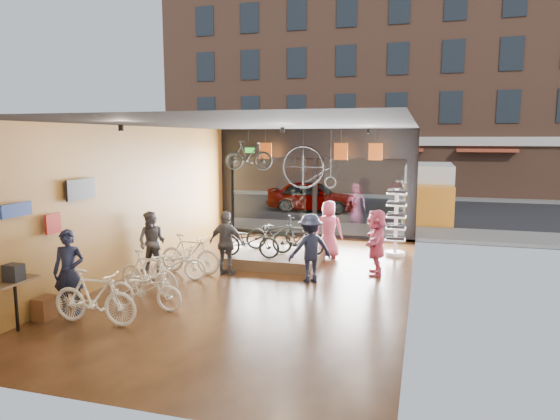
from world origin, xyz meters
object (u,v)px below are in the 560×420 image
at_px(street_car, 312,196).
at_px(customer_1, 152,243).
at_px(display_bike_right, 276,232).
at_px(customer_2, 227,243).
at_px(floor_bike_1, 95,297).
at_px(floor_bike_5, 190,254).
at_px(display_bike_mid, 298,239).
at_px(hung_bike, 248,155).
at_px(customer_0, 69,272).
at_px(customer_5, 376,242).
at_px(floor_bike_2, 145,289).
at_px(customer_4, 329,229).
at_px(customer_3, 310,248).
at_px(display_bike_left, 249,241).
at_px(floor_bike_4, 174,263).
at_px(sunglasses_rack, 396,222).
at_px(display_platform, 276,259).
at_px(box_truck, 429,192).
at_px(floor_bike_3, 149,273).
at_px(penny_farthing, 312,169).

height_order(street_car, customer_1, customer_1).
bearing_deg(display_bike_right, customer_2, 132.41).
xyz_separation_m(floor_bike_1, floor_bike_5, (0.10, 3.79, -0.02)).
xyz_separation_m(display_bike_mid, hung_bike, (-2.29, 2.42, 2.17)).
bearing_deg(customer_0, display_bike_right, 50.17).
height_order(display_bike_right, customer_5, customer_5).
relative_size(floor_bike_2, customer_4, 0.96).
xyz_separation_m(customer_4, hung_bike, (-2.93, 1.27, 2.08)).
height_order(customer_2, customer_3, customer_3).
distance_m(display_bike_left, customer_4, 2.54).
relative_size(floor_bike_1, customer_1, 1.09).
xyz_separation_m(floor_bike_2, floor_bike_4, (-0.47, 2.11, -0.01)).
bearing_deg(floor_bike_5, sunglasses_rack, -51.93).
bearing_deg(floor_bike_5, display_platform, -49.12).
xyz_separation_m(display_platform, sunglasses_rack, (3.14, 2.06, 0.85)).
bearing_deg(customer_2, box_truck, -109.12).
xyz_separation_m(floor_bike_4, floor_bike_5, (0.10, 0.68, 0.09)).
distance_m(floor_bike_3, customer_2, 2.32).
bearing_deg(sunglasses_rack, floor_bike_3, -142.59).
relative_size(floor_bike_2, floor_bike_4, 1.01).
distance_m(floor_bike_1, customer_4, 7.25).
relative_size(customer_2, customer_4, 0.98).
bearing_deg(display_bike_right, sunglasses_rack, -97.91).
bearing_deg(customer_5, customer_4, -138.81).
bearing_deg(penny_farthing, customer_1, -123.80).
bearing_deg(floor_bike_3, customer_2, -13.55).
distance_m(display_bike_right, customer_5, 3.15).
xyz_separation_m(customer_1, hung_bike, (1.15, 4.24, 2.11)).
relative_size(customer_0, customer_3, 1.02).
bearing_deg(customer_0, floor_bike_3, 44.96).
bearing_deg(floor_bike_2, display_bike_mid, -28.32).
relative_size(box_truck, hung_bike, 3.76).
distance_m(floor_bike_5, customer_5, 4.82).
height_order(display_bike_mid, sunglasses_rack, sunglasses_rack).
bearing_deg(display_bike_right, customer_4, -101.14).
bearing_deg(penny_farthing, customer_3, -77.68).
bearing_deg(floor_bike_2, customer_1, 25.27).
distance_m(street_car, customer_4, 9.40).
bearing_deg(customer_2, display_bike_left, -105.95).
relative_size(floor_bike_2, penny_farthing, 0.93).
height_order(display_bike_left, display_bike_right, display_bike_right).
relative_size(box_truck, customer_4, 3.53).
bearing_deg(sunglasses_rack, customer_0, -140.14).
relative_size(box_truck, customer_2, 3.59).
relative_size(penny_farthing, hung_bike, 1.10).
bearing_deg(customer_3, display_bike_right, -87.14).
bearing_deg(sunglasses_rack, customer_2, -149.48).
bearing_deg(display_bike_right, customer_1, 104.46).
bearing_deg(display_platform, floor_bike_4, -132.78).
height_order(floor_bike_1, customer_1, customer_1).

